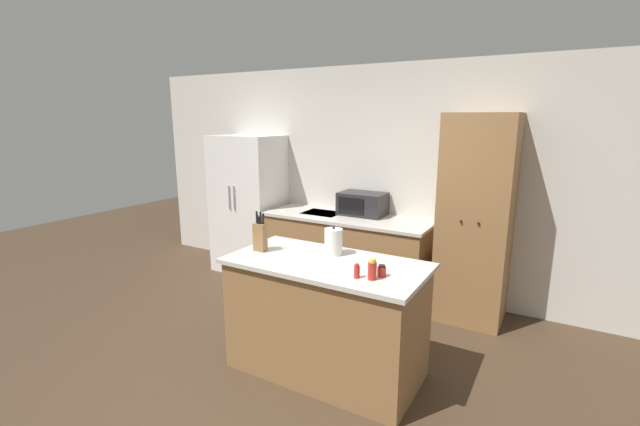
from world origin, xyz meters
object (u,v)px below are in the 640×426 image
at_px(refrigerator, 249,204).
at_px(pantry_cabinet, 476,220).
at_px(spice_bottle_amber_oil, 372,270).
at_px(fire_extinguisher, 215,248).
at_px(spice_bottle_tall_dark, 357,271).
at_px(knife_block, 260,236).
at_px(kettle, 333,242).
at_px(microwave, 363,204).
at_px(spice_bottle_short_red, 382,271).

distance_m(refrigerator, pantry_cabinet, 2.86).
relative_size(spice_bottle_amber_oil, fire_extinguisher, 0.34).
height_order(spice_bottle_tall_dark, fire_extinguisher, spice_bottle_tall_dark).
relative_size(pantry_cabinet, knife_block, 6.19).
distance_m(spice_bottle_tall_dark, kettle, 0.54).
bearing_deg(spice_bottle_amber_oil, microwave, 116.55).
distance_m(refrigerator, spice_bottle_amber_oil, 3.07).
bearing_deg(fire_extinguisher, microwave, 3.05).
bearing_deg(microwave, pantry_cabinet, -4.75).
distance_m(pantry_cabinet, microwave, 1.28).
xyz_separation_m(microwave, knife_block, (-0.12, -1.74, 0.02)).
bearing_deg(pantry_cabinet, spice_bottle_amber_oil, -100.99).
bearing_deg(pantry_cabinet, kettle, -120.40).
xyz_separation_m(spice_bottle_tall_dark, fire_extinguisher, (-3.06, 1.77, -0.79)).
xyz_separation_m(kettle, fire_extinguisher, (-2.68, 1.40, -0.85)).
distance_m(refrigerator, knife_block, 2.19).
distance_m(pantry_cabinet, spice_bottle_tall_dark, 1.84).
xyz_separation_m(spice_bottle_amber_oil, kettle, (-0.49, 0.35, 0.04)).
distance_m(knife_block, spice_bottle_amber_oil, 1.06).
bearing_deg(knife_block, spice_bottle_short_red, -1.92).
bearing_deg(spice_bottle_short_red, refrigerator, 147.01).
height_order(refrigerator, microwave, refrigerator).
bearing_deg(kettle, microwave, 106.28).
distance_m(pantry_cabinet, knife_block, 2.15).
bearing_deg(pantry_cabinet, spice_bottle_short_red, -100.43).
bearing_deg(spice_bottle_tall_dark, kettle, 135.97).
relative_size(knife_block, spice_bottle_short_red, 4.03).
distance_m(spice_bottle_short_red, spice_bottle_amber_oil, 0.10).
bearing_deg(kettle, spice_bottle_amber_oil, -35.29).
relative_size(knife_block, spice_bottle_tall_dark, 3.31).
distance_m(microwave, fire_extinguisher, 2.39).
distance_m(kettle, fire_extinguisher, 3.14).
bearing_deg(kettle, fire_extinguisher, 152.36).
bearing_deg(knife_block, fire_extinguisher, 142.41).
relative_size(pantry_cabinet, fire_extinguisher, 4.75).
bearing_deg(fire_extinguisher, spice_bottle_tall_dark, -30.09).
relative_size(spice_bottle_tall_dark, spice_bottle_short_red, 1.22).
distance_m(knife_block, fire_extinguisher, 2.80).
xyz_separation_m(spice_bottle_short_red, spice_bottle_amber_oil, (-0.03, -0.09, 0.03)).
bearing_deg(refrigerator, microwave, 4.34).
height_order(spice_bottle_tall_dark, spice_bottle_short_red, spice_bottle_tall_dark).
distance_m(refrigerator, microwave, 1.60).
xyz_separation_m(refrigerator, pantry_cabinet, (2.86, 0.01, 0.13)).
bearing_deg(pantry_cabinet, microwave, 175.25).
distance_m(knife_block, spice_bottle_short_red, 1.09).
xyz_separation_m(pantry_cabinet, knife_block, (-1.40, -1.64, 0.03)).
height_order(refrigerator, knife_block, refrigerator).
bearing_deg(spice_bottle_tall_dark, fire_extinguisher, 149.91).
distance_m(pantry_cabinet, fire_extinguisher, 3.60).
xyz_separation_m(spice_bottle_tall_dark, spice_bottle_short_red, (0.14, 0.11, -0.01)).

